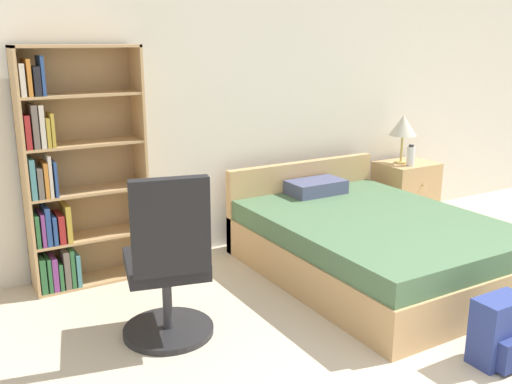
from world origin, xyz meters
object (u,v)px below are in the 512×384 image
(bed, at_px, (369,243))
(table_lamp, at_px, (403,126))
(water_bottle, at_px, (411,156))
(bookshelf, at_px, (70,177))
(office_chair, at_px, (168,269))
(backpack_blue, at_px, (500,332))
(nightstand, at_px, (405,192))

(bed, height_order, table_lamp, table_lamp)
(bed, height_order, water_bottle, water_bottle)
(bookshelf, distance_m, office_chair, 1.25)
(office_chair, distance_m, backpack_blue, 1.96)
(bookshelf, bearing_deg, office_chair, -76.39)
(nightstand, bearing_deg, office_chair, -160.81)
(bed, bearing_deg, bookshelf, 154.91)
(bookshelf, xyz_separation_m, table_lamp, (3.19, -0.11, 0.14))
(bed, xyz_separation_m, office_chair, (-1.77, -0.20, 0.22))
(nightstand, bearing_deg, bed, -145.48)
(office_chair, bearing_deg, backpack_blue, -37.74)
(office_chair, relative_size, table_lamp, 2.26)
(office_chair, relative_size, backpack_blue, 2.71)
(bed, bearing_deg, table_lamp, 36.77)
(bookshelf, xyz_separation_m, water_bottle, (3.19, -0.24, -0.13))
(table_lamp, height_order, water_bottle, table_lamp)
(nightstand, xyz_separation_m, table_lamp, (-0.07, 0.02, 0.67))
(bookshelf, height_order, backpack_blue, bookshelf)
(nightstand, distance_m, table_lamp, 0.68)
(water_bottle, bearing_deg, office_chair, -162.32)
(bed, height_order, office_chair, office_chair)
(office_chair, height_order, water_bottle, office_chair)
(office_chair, bearing_deg, water_bottle, 17.68)
(office_chair, distance_m, nightstand, 3.17)
(bed, relative_size, table_lamp, 4.31)
(bookshelf, bearing_deg, nightstand, -2.20)
(bed, xyz_separation_m, nightstand, (1.21, 0.84, 0.05))
(water_bottle, distance_m, backpack_blue, 2.58)
(backpack_blue, bearing_deg, bookshelf, 127.69)
(bed, bearing_deg, water_bottle, 32.41)
(bookshelf, height_order, table_lamp, bookshelf)
(nightstand, height_order, backpack_blue, nightstand)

